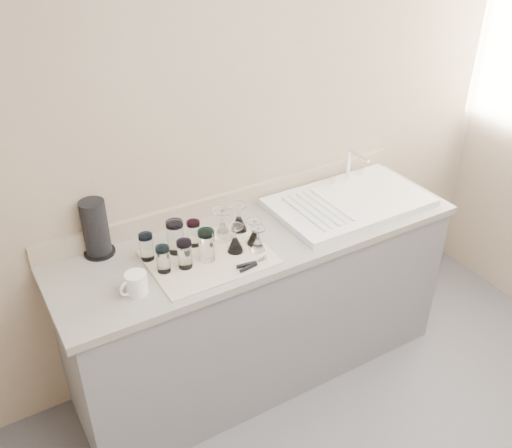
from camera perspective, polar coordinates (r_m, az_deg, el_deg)
room_envelope at (r=1.69m, az=21.95°, el=-1.42°), size 3.54×3.50×2.52m
counter_unit at (r=3.06m, az=0.40°, el=-8.03°), size 2.06×0.62×0.90m
sink_unit at (r=3.06m, az=9.31°, el=2.24°), size 0.82×0.50×0.22m
dish_towel at (r=2.63m, az=-4.72°, el=-3.32°), size 0.55×0.42×0.01m
tumbler_teal at (r=2.61m, az=-10.89°, el=-2.23°), size 0.06×0.06×0.13m
tumbler_cyan at (r=2.63m, az=-8.06°, el=-1.26°), size 0.08×0.08×0.16m
tumbler_purple at (r=2.68m, az=-6.24°, el=-0.91°), size 0.06×0.06×0.13m
tumbler_magenta at (r=2.52m, az=-9.27°, el=-3.48°), size 0.06×0.06×0.12m
tumbler_blue at (r=2.54m, az=-7.14°, el=-2.99°), size 0.07×0.07×0.13m
tumbler_lavender at (r=2.57m, az=-4.97°, el=-2.12°), size 0.08×0.08×0.15m
goblet_back_left at (r=2.72m, az=-3.33°, el=-0.51°), size 0.09×0.09×0.16m
goblet_back_right at (r=2.78m, az=-1.73°, el=0.27°), size 0.08×0.08×0.14m
goblet_front_left at (r=2.63m, az=-2.09°, el=-1.87°), size 0.08×0.08×0.14m
goblet_front_right at (r=2.68m, az=-0.18°, el=-1.19°), size 0.07×0.07×0.13m
goblet_extra at (r=2.64m, az=0.20°, el=-1.89°), size 0.07×0.07×0.12m
can_opener at (r=2.55m, az=-0.34°, el=-4.03°), size 0.15×0.05×0.02m
white_mug at (r=2.44m, az=-11.93°, el=-5.86°), size 0.14×0.11×0.10m
paper_towel_roll at (r=2.68m, az=-15.74°, el=-0.46°), size 0.15×0.15×0.27m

